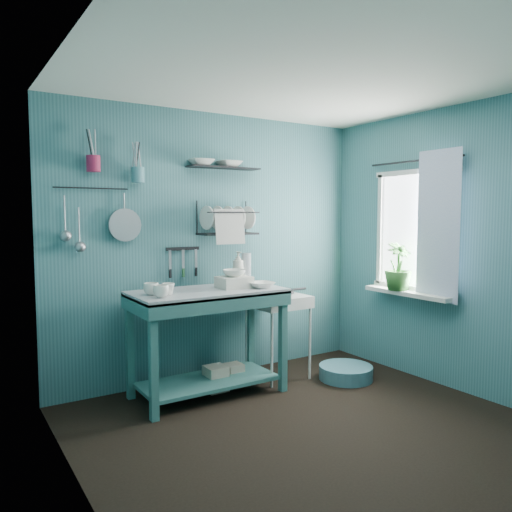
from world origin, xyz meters
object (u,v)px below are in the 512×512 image
soap_bottle (238,268)px  mug_mid (168,289)px  hotplate_stand (278,336)px  storage_tin_small (234,375)px  floor_basin (346,372)px  dish_rack (228,218)px  utensil_cup_magenta (93,164)px  wash_tub (234,282)px  mug_left (161,291)px  utensil_cup_teal (138,175)px  water_bottle (246,268)px  storage_tin_large (216,378)px  frying_pan (278,291)px  colander (125,225)px  potted_plant (398,266)px  mug_right (151,289)px  work_counter (208,343)px

soap_bottle → mug_mid: bearing=-162.0°
hotplate_stand → storage_tin_small: hotplate_stand is taller
hotplate_stand → floor_basin: bearing=-49.5°
dish_rack → floor_basin: 1.84m
utensil_cup_magenta → floor_basin: bearing=-18.8°
wash_tub → dish_rack: dish_rack is taller
mug_mid → hotplate_stand: bearing=6.5°
hotplate_stand → mug_left: bearing=-179.5°
mug_left → utensil_cup_teal: bearing=87.9°
wash_tub → hotplate_stand: bearing=9.8°
water_bottle → storage_tin_large: bearing=-158.0°
soap_bottle → hotplate_stand: bearing=-19.6°
frying_pan → utensil_cup_teal: utensil_cup_teal is taller
colander → potted_plant: size_ratio=0.61×
wash_tub → hotplate_stand: size_ratio=0.35×
soap_bottle → wash_tub: bearing=-127.7°
mug_right → storage_tin_small: mug_right is taller
soap_bottle → work_counter: bearing=-154.5°
water_bottle → soap_bottle: bearing=-168.7°
mug_right → wash_tub: wash_tub is taller
work_counter → mug_left: mug_left is taller
wash_tub → soap_bottle: 0.30m
mug_right → dish_rack: dish_rack is taller
soap_bottle → floor_basin: 1.42m
mug_left → utensil_cup_magenta: 1.19m
utensil_cup_magenta → water_bottle: bearing=-6.6°
utensil_cup_teal → colander: utensil_cup_teal is taller
work_counter → mug_mid: mug_mid is taller
potted_plant → storage_tin_small: potted_plant is taller
work_counter → dish_rack: size_ratio=2.34×
work_counter → storage_tin_small: bearing=18.7°
dish_rack → floor_basin: dish_rack is taller
hotplate_stand → storage_tin_large: hotplate_stand is taller
wash_tub → frying_pan: 0.56m
dish_rack → work_counter: bearing=-133.6°
frying_pan → mug_right: bearing=-176.8°
wash_tub → soap_bottle: size_ratio=0.94×
hotplate_stand → colander: colander is taller
utensil_cup_magenta → floor_basin: utensil_cup_magenta is taller
work_counter → mug_right: bearing=-176.2°
water_bottle → frying_pan: water_bottle is taller
storage_tin_small → utensil_cup_magenta: bearing=165.3°
mug_mid → utensil_cup_magenta: size_ratio=0.77×
hotplate_stand → storage_tin_large: 0.74m
soap_bottle → frying_pan: soap_bottle is taller
mug_mid → dish_rack: dish_rack is taller
mug_mid → mug_right: (-0.12, 0.06, 0.00)m
mug_right → utensil_cup_teal: 1.00m
mug_left → floor_basin: mug_left is taller
floor_basin → potted_plant: bearing=-17.4°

